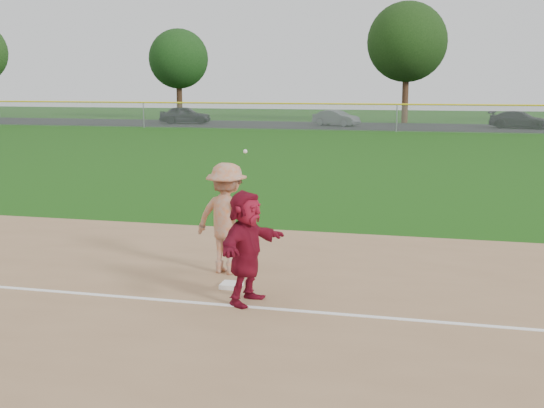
% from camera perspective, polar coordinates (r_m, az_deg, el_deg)
% --- Properties ---
extents(ground, '(160.00, 160.00, 0.00)m').
position_cam_1_polar(ground, '(11.86, -1.73, -7.44)').
color(ground, '#18490E').
rests_on(ground, ground).
extents(foul_line, '(60.00, 0.10, 0.01)m').
position_cam_1_polar(foul_line, '(11.13, -2.84, -8.52)').
color(foul_line, white).
rests_on(foul_line, infield_dirt).
extents(parking_asphalt, '(120.00, 10.00, 0.01)m').
position_cam_1_polar(parking_asphalt, '(57.09, 10.73, 6.38)').
color(parking_asphalt, black).
rests_on(parking_asphalt, ground).
extents(first_base, '(0.36, 0.36, 0.08)m').
position_cam_1_polar(first_base, '(12.11, -3.43, -6.80)').
color(first_base, white).
rests_on(first_base, infield_dirt).
extents(base_runner, '(0.98, 1.82, 1.87)m').
position_cam_1_polar(base_runner, '(11.06, -2.17, -3.62)').
color(base_runner, maroon).
rests_on(base_runner, infield_dirt).
extents(car_left, '(4.70, 2.62, 1.51)m').
position_cam_1_polar(car_left, '(60.55, -7.26, 7.41)').
color(car_left, black).
rests_on(car_left, parking_asphalt).
extents(car_mid, '(4.17, 2.82, 1.30)m').
position_cam_1_polar(car_mid, '(57.15, 5.40, 7.18)').
color(car_mid, '#575B5F').
rests_on(car_mid, parking_asphalt).
extents(car_right, '(4.97, 3.13, 1.34)m').
position_cam_1_polar(car_right, '(57.25, 20.01, 6.64)').
color(car_right, black).
rests_on(car_right, parking_asphalt).
extents(first_base_play, '(1.51, 1.10, 2.40)m').
position_cam_1_polar(first_base_play, '(12.82, -3.79, -1.20)').
color(first_base_play, '#98989A').
rests_on(first_base_play, infield_dirt).
extents(outfield_fence, '(110.00, 0.12, 110.00)m').
position_cam_1_polar(outfield_fence, '(51.01, 10.42, 8.17)').
color(outfield_fence, '#999EA0').
rests_on(outfield_fence, ground).
extents(tree_1, '(5.80, 5.80, 8.75)m').
position_cam_1_polar(tree_1, '(68.66, -7.83, 11.93)').
color(tree_1, '#321E12').
rests_on(tree_1, ground).
extents(tree_2, '(7.00, 7.00, 10.58)m').
position_cam_1_polar(tree_2, '(62.57, 11.23, 13.15)').
color(tree_2, '#3D2516').
rests_on(tree_2, ground).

